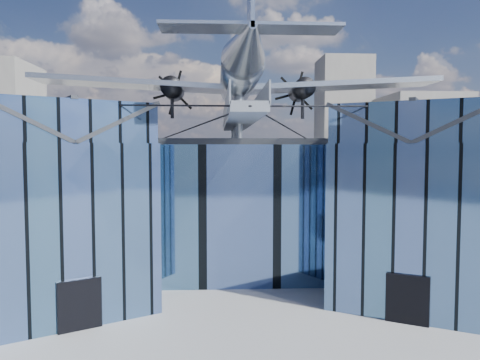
{
  "coord_description": "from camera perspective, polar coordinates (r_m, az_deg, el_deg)",
  "views": [
    {
      "loc": [
        -1.53,
        -28.11,
        9.12
      ],
      "look_at": [
        0.0,
        2.0,
        7.2
      ],
      "focal_mm": 35.0,
      "sensor_mm": 36.0,
      "label": 1
    }
  ],
  "objects": [
    {
      "name": "bg_towers",
      "position": [
        78.66,
        -0.74,
        4.28
      ],
      "size": [
        77.0,
        24.5,
        26.0
      ],
      "color": "gray",
      "rests_on": "ground"
    },
    {
      "name": "museum",
      "position": [
        34.15,
        -0.33,
        -2.38
      ],
      "size": [
        32.88,
        24.5,
        17.6
      ],
      "color": "#4E6F9F",
      "rests_on": "ground"
    },
    {
      "name": "ground_plane",
      "position": [
        29.59,
        0.2,
        -14.31
      ],
      "size": [
        120.0,
        120.0,
        0.0
      ],
      "primitive_type": "plane",
      "color": "gray"
    }
  ]
}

